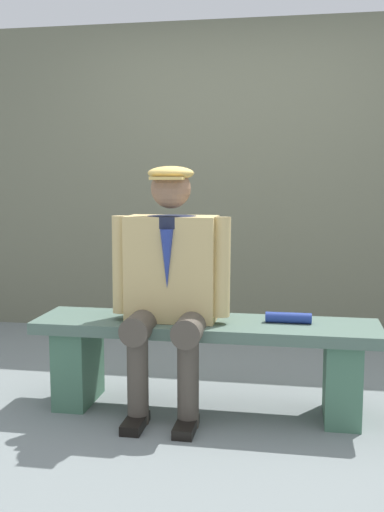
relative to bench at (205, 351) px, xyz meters
The scene contains 5 objects.
ground_plane 0.33m from the bench, ahead, with size 30.00×30.00×0.00m, color slate.
bench is the anchor object (origin of this frame).
seated_man 0.44m from the bench, 16.15° to the left, with size 0.65×0.55×1.32m.
rolled_magazine 0.48m from the bench, behind, with size 0.06×0.06×0.24m, color navy.
stadium_wall 2.04m from the bench, 90.00° to the right, with size 12.00×0.24×2.49m, color #696955.
Camera 1 is at (-0.48, 3.14, 1.26)m, focal length 42.50 mm.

